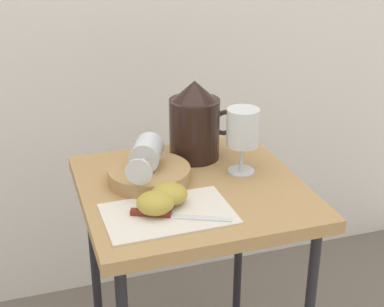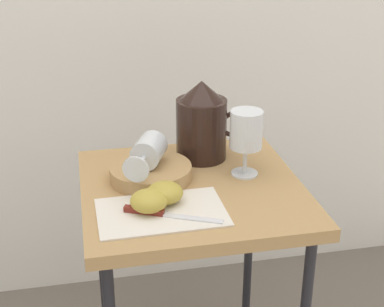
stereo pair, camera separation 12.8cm
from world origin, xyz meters
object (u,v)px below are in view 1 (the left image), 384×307
basket_tray (149,175)px  knife (166,214)px  table (192,212)px  pitcher (195,127)px  apple_half_right (169,194)px  wine_glass_tipped_near (147,153)px  apple_half_left (155,203)px  wine_glass_upright (243,131)px

basket_tray → knife: size_ratio=0.97×
table → knife: knife is taller
pitcher → apple_half_right: bearing=-120.5°
pitcher → basket_tray: bearing=-145.4°
pitcher → wine_glass_tipped_near: (-0.15, -0.09, -0.01)m
knife → apple_half_left: bearing=123.4°
apple_half_left → apple_half_right: same height
wine_glass_tipped_near → table: bearing=-30.9°
pitcher → wine_glass_tipped_near: size_ratio=1.25×
table → knife: 0.18m
pitcher → wine_glass_upright: pitcher is taller
basket_tray → wine_glass_upright: size_ratio=1.20×
apple_half_left → basket_tray: bearing=80.9°
apple_half_left → pitcher: bearing=56.1°
pitcher → apple_half_left: (-0.17, -0.25, -0.06)m
wine_glass_tipped_near → knife: bearing=-91.7°
wine_glass_upright → apple_half_right: wine_glass_upright is taller
basket_tray → knife: bearing=-92.8°
basket_tray → wine_glass_tipped_near: wine_glass_tipped_near is taller
knife → wine_glass_tipped_near: bearing=88.3°
apple_half_right → apple_half_left: bearing=-142.4°
knife → basket_tray: bearing=87.2°
pitcher → knife: (-0.15, -0.27, -0.07)m
wine_glass_upright → apple_half_right: bearing=-153.8°
table → wine_glass_tipped_near: (-0.09, 0.05, 0.14)m
wine_glass_tipped_near → apple_half_right: wine_glass_tipped_near is taller
apple_half_left → knife: bearing=-56.6°
table → pitcher: (0.06, 0.15, 0.15)m
basket_tray → wine_glass_upright: 0.24m
pitcher → apple_half_left: size_ratio=2.54×
table → apple_half_right: 0.14m
table → wine_glass_tipped_near: size_ratio=4.20×
wine_glass_upright → knife: 0.29m
wine_glass_upright → apple_half_right: (-0.21, -0.10, -0.08)m
wine_glass_tipped_near → wine_glass_upright: bearing=-5.9°
apple_half_right → knife: apple_half_right is taller
pitcher → apple_half_right: size_ratio=2.54×
pitcher → wine_glass_upright: size_ratio=1.26×
table → apple_half_left: 0.18m
apple_half_left → apple_half_right: 0.05m
basket_tray → apple_half_right: size_ratio=2.41×
apple_half_left → apple_half_right: size_ratio=1.00×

